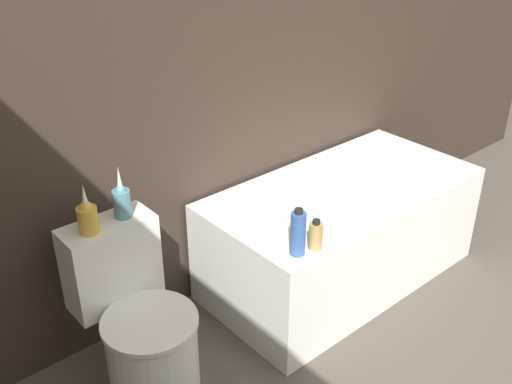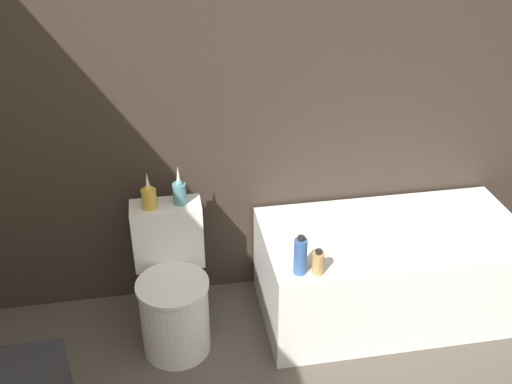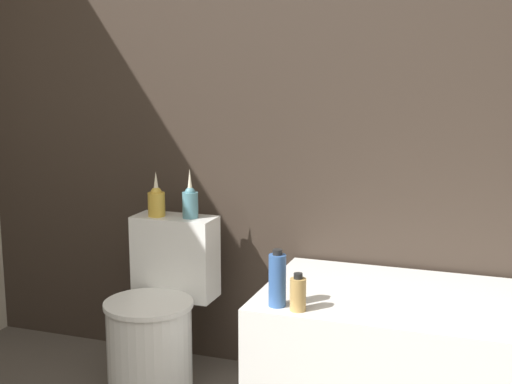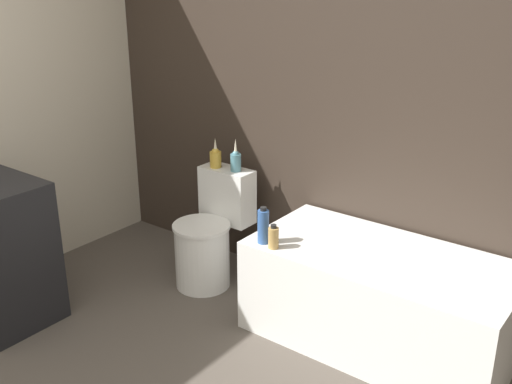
{
  "view_description": "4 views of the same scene",
  "coord_description": "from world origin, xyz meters",
  "px_view_note": "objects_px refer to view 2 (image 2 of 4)",
  "views": [
    {
      "loc": [
        -1.31,
        0.13,
        1.96
      ],
      "look_at": [
        0.05,
        1.7,
        0.83
      ],
      "focal_mm": 42.0,
      "sensor_mm": 36.0,
      "label": 1
    },
    {
      "loc": [
        -0.44,
        -0.69,
        2.37
      ],
      "look_at": [
        -0.03,
        1.67,
        0.97
      ],
      "focal_mm": 42.0,
      "sensor_mm": 36.0,
      "label": 2
    },
    {
      "loc": [
        0.92,
        -0.79,
        1.45
      ],
      "look_at": [
        0.06,
        1.65,
        0.96
      ],
      "focal_mm": 50.0,
      "sensor_mm": 36.0,
      "label": 3
    },
    {
      "loc": [
        1.96,
        -0.87,
        2.0
      ],
      "look_at": [
        0.08,
        1.62,
        0.82
      ],
      "focal_mm": 42.0,
      "sensor_mm": 36.0,
      "label": 4
    }
  ],
  "objects_px": {
    "vase_silver": "(179,191)",
    "shampoo_bottle_short": "(318,263)",
    "vase_gold": "(149,196)",
    "shampoo_bottle_tall": "(300,256)",
    "bathtub": "(389,270)",
    "toilet": "(173,292)"
  },
  "relations": [
    {
      "from": "vase_silver",
      "to": "shampoo_bottle_tall",
      "type": "relative_size",
      "value": 1.02
    },
    {
      "from": "vase_gold",
      "to": "shampoo_bottle_short",
      "type": "xyz_separation_m",
      "value": [
        0.78,
        -0.43,
        -0.2
      ]
    },
    {
      "from": "bathtub",
      "to": "shampoo_bottle_short",
      "type": "relative_size",
      "value": 10.3
    },
    {
      "from": "vase_gold",
      "to": "shampoo_bottle_tall",
      "type": "distance_m",
      "value": 0.83
    },
    {
      "from": "bathtub",
      "to": "shampoo_bottle_tall",
      "type": "bearing_deg",
      "value": -155.3
    },
    {
      "from": "shampoo_bottle_tall",
      "to": "shampoo_bottle_short",
      "type": "bearing_deg",
      "value": -13.51
    },
    {
      "from": "vase_silver",
      "to": "shampoo_bottle_short",
      "type": "distance_m",
      "value": 0.8
    },
    {
      "from": "shampoo_bottle_short",
      "to": "toilet",
      "type": "bearing_deg",
      "value": 159.42
    },
    {
      "from": "bathtub",
      "to": "vase_silver",
      "type": "distance_m",
      "value": 1.27
    },
    {
      "from": "bathtub",
      "to": "toilet",
      "type": "relative_size",
      "value": 1.92
    },
    {
      "from": "bathtub",
      "to": "vase_gold",
      "type": "xyz_separation_m",
      "value": [
        -1.3,
        0.14,
        0.54
      ]
    },
    {
      "from": "shampoo_bottle_tall",
      "to": "shampoo_bottle_short",
      "type": "height_order",
      "value": "shampoo_bottle_tall"
    },
    {
      "from": "vase_gold",
      "to": "shampoo_bottle_tall",
      "type": "bearing_deg",
      "value": -30.57
    },
    {
      "from": "vase_gold",
      "to": "vase_silver",
      "type": "height_order",
      "value": "vase_silver"
    },
    {
      "from": "vase_silver",
      "to": "shampoo_bottle_short",
      "type": "relative_size",
      "value": 1.57
    },
    {
      "from": "toilet",
      "to": "vase_silver",
      "type": "distance_m",
      "value": 0.54
    },
    {
      "from": "bathtub",
      "to": "shampoo_bottle_short",
      "type": "bearing_deg",
      "value": -150.1
    },
    {
      "from": "bathtub",
      "to": "shampoo_bottle_short",
      "type": "height_order",
      "value": "shampoo_bottle_short"
    },
    {
      "from": "toilet",
      "to": "shampoo_bottle_tall",
      "type": "distance_m",
      "value": 0.75
    },
    {
      "from": "vase_gold",
      "to": "shampoo_bottle_short",
      "type": "distance_m",
      "value": 0.92
    },
    {
      "from": "toilet",
      "to": "vase_gold",
      "type": "xyz_separation_m",
      "value": [
        -0.08,
        0.17,
        0.5
      ]
    },
    {
      "from": "vase_silver",
      "to": "toilet",
      "type": "bearing_deg",
      "value": -112.53
    }
  ]
}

